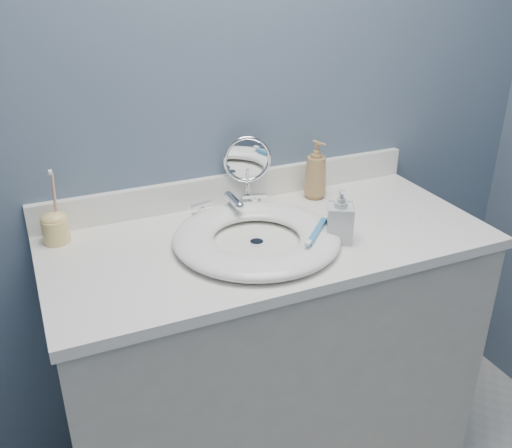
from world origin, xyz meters
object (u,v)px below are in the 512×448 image
makeup_mirror (247,167)px  soap_bottle_amber (316,170)px  toothbrush_holder (55,226)px  soap_bottle_clear (340,215)px

makeup_mirror → soap_bottle_amber: (0.22, -0.04, -0.03)m
toothbrush_holder → makeup_mirror: bearing=3.1°
makeup_mirror → toothbrush_holder: 0.58m
makeup_mirror → soap_bottle_amber: bearing=3.2°
makeup_mirror → toothbrush_holder: makeup_mirror is taller
soap_bottle_clear → toothbrush_holder: 0.76m
soap_bottle_amber → soap_bottle_clear: bearing=-121.8°
makeup_mirror → toothbrush_holder: (-0.57, -0.03, -0.07)m
soap_bottle_amber → soap_bottle_clear: (-0.08, -0.29, -0.02)m
toothbrush_holder → soap_bottle_clear: bearing=-23.0°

